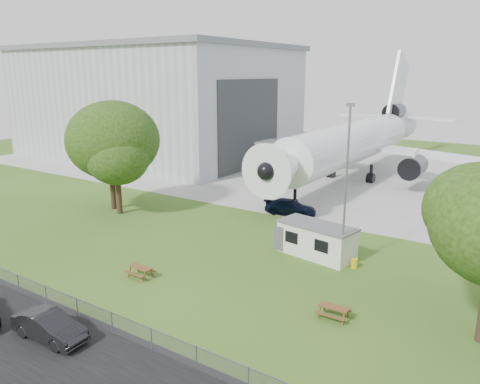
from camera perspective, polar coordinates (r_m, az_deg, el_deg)
The scene contains 14 objects.
ground at distance 34.90m, azimuth -4.48°, elevation -9.58°, with size 160.00×160.00×0.00m, color #537829.
asphalt_strip at distance 27.14m, azimuth -22.53°, elevation -18.19°, with size 120.00×8.00×0.02m, color black.
concrete_apron at distance 67.55m, azimuth 15.76°, elevation 1.72°, with size 120.00×46.00×0.03m, color #B7B7B2.
hangar at distance 84.18m, azimuth -10.03°, elevation 10.89°, with size 43.00×31.00×18.55m.
airliner at distance 65.27m, azimuth 13.80°, elevation 6.11°, with size 46.36×47.73×17.69m.
site_cabin at distance 37.54m, azimuth 9.31°, elevation -5.82°, with size 6.94×3.73×2.62m.
picnic_west at distance 34.61m, azimuth -11.99°, elevation -10.08°, with size 1.80×1.50×0.76m, color brown, non-canonical shape.
picnic_east at distance 29.25m, azimuth 11.29°, elevation -14.83°, with size 1.80×1.50×0.76m, color brown, non-canonical shape.
fence at distance 28.87m, azimuth -16.60°, elevation -15.60°, with size 58.00×0.04×1.30m, color gray.
lamp_mast at distance 34.29m, azimuth 12.76°, elevation 0.27°, with size 0.16×0.16×12.00m, color slate.
tree_west_big at distance 50.38m, azimuth -15.67°, elevation 6.51°, with size 9.66×9.66×12.57m.
tree_west_small at distance 48.64m, azimuth -14.86°, elevation 4.56°, with size 6.48×6.48×9.53m.
car_centre_sedan at distance 28.35m, azimuth -22.20°, elevation -14.94°, with size 1.61×4.61×1.52m, color black.
car_apron_van at distance 48.18m, azimuth 6.16°, elevation -1.86°, with size 2.14×5.26×1.53m, color black.
Camera 1 is at (19.84, -25.01, 14.10)m, focal length 35.00 mm.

